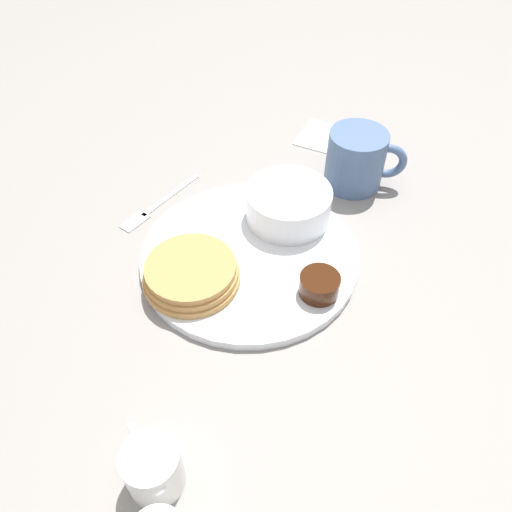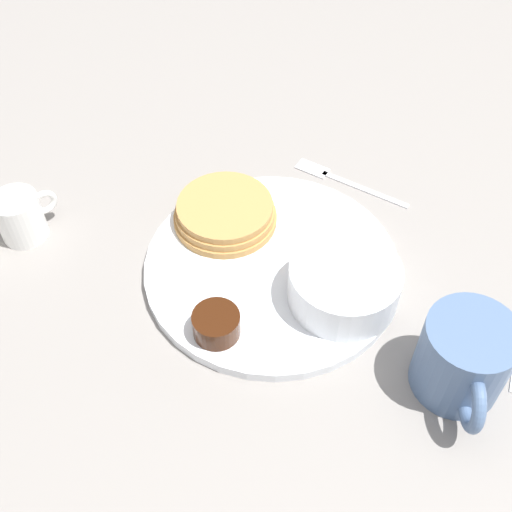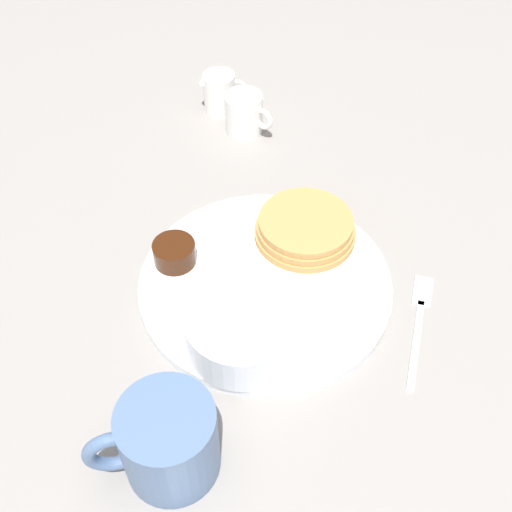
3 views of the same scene
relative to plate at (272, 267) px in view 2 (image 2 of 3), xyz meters
The scene contains 9 objects.
ground_plane 0.01m from the plate, ahead, with size 4.00×4.00×0.00m, color gray.
plate is the anchor object (origin of this frame).
pancake_stack 0.09m from the plate, 50.33° to the left, with size 0.12×0.12×0.03m.
bowl 0.09m from the plate, 111.67° to the right, with size 0.11×0.11×0.05m.
syrup_cup 0.11m from the plate, 158.33° to the left, with size 0.05×0.05×0.03m.
butter_ramekin 0.11m from the plate, 120.67° to the right, with size 0.05×0.05×0.04m.
coffee_mug 0.22m from the plate, 118.36° to the right, with size 0.12×0.08×0.09m.
creamer_pitcher_near 0.29m from the plate, 89.06° to the left, with size 0.06×0.06×0.06m.
fork 0.17m from the plate, 19.19° to the right, with size 0.07×0.15×0.00m.
Camera 2 is at (-0.44, -0.07, 0.55)m, focal length 45.00 mm.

